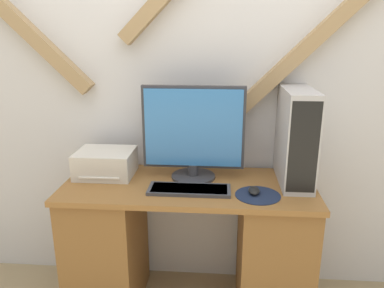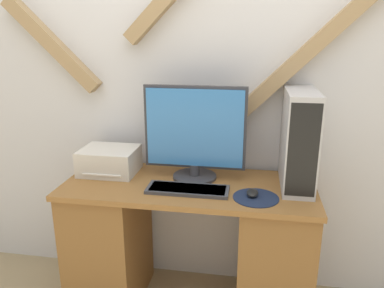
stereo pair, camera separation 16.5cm
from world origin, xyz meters
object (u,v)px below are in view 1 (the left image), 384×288
object	(u,v)px
keyboard	(189,189)
mouse	(254,191)
computer_tower	(295,135)
printer	(106,163)
monitor	(193,133)

from	to	relation	value
keyboard	mouse	size ratio (longest dim) A/B	4.48
computer_tower	printer	bearing A→B (deg)	-179.11
printer	keyboard	bearing A→B (deg)	-21.00
keyboard	computer_tower	distance (m)	0.65
monitor	mouse	size ratio (longest dim) A/B	5.89
monitor	mouse	world-z (taller)	monitor
mouse	printer	size ratio (longest dim) A/B	0.30
mouse	printer	xyz separation A→B (m)	(-0.84, 0.20, 0.05)
mouse	computer_tower	bearing A→B (deg)	43.67
computer_tower	keyboard	bearing A→B (deg)	-159.57
monitor	printer	distance (m)	0.55
monitor	printer	size ratio (longest dim) A/B	1.76
computer_tower	printer	xyz separation A→B (m)	(-1.07, -0.02, -0.19)
mouse	monitor	bearing A→B (deg)	148.60
monitor	keyboard	world-z (taller)	monitor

